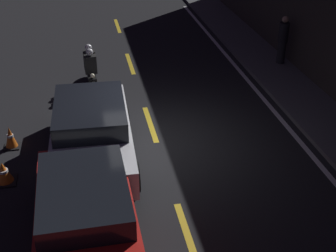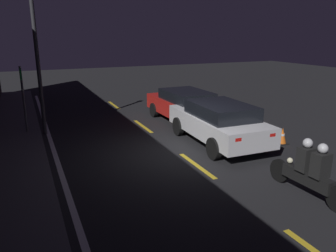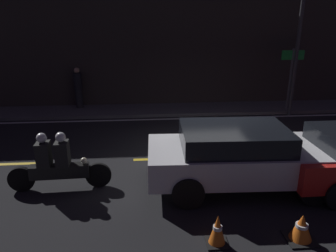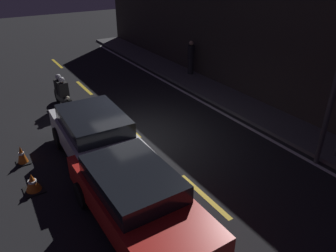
{
  "view_description": "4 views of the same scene",
  "coord_description": "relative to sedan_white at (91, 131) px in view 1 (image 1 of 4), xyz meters",
  "views": [
    {
      "loc": [
        10.0,
        -1.66,
        6.17
      ],
      "look_at": [
        0.62,
        0.17,
        0.81
      ],
      "focal_mm": 50.0,
      "sensor_mm": 36.0,
      "label": 1
    },
    {
      "loc": [
        -8.58,
        4.29,
        3.61
      ],
      "look_at": [
        -0.09,
        0.5,
        0.99
      ],
      "focal_mm": 35.0,
      "sensor_mm": 36.0,
      "label": 2
    },
    {
      "loc": [
        -1.73,
        -8.21,
        3.77
      ],
      "look_at": [
        -1.05,
        -0.02,
        0.96
      ],
      "focal_mm": 35.0,
      "sensor_mm": 36.0,
      "label": 3
    },
    {
      "loc": [
        8.53,
        -4.23,
        5.38
      ],
      "look_at": [
        1.28,
        0.3,
        0.93
      ],
      "focal_mm": 35.0,
      "sensor_mm": 36.0,
      "label": 4
    }
  ],
  "objects": [
    {
      "name": "sedan_white",
      "position": [
        0.0,
        0.0,
        0.0
      ],
      "size": [
        4.29,
        2.04,
        1.42
      ],
      "rotation": [
        0.0,
        0.0,
        -0.04
      ],
      "color": "silver",
      "rests_on": "ground"
    },
    {
      "name": "ground_plane",
      "position": [
        -0.45,
        1.6,
        -0.77
      ],
      "size": [
        56.0,
        56.0,
        0.0
      ],
      "primitive_type": "plane",
      "color": "black"
    },
    {
      "name": "taxi_red",
      "position": [
        3.0,
        -0.25,
        -0.03
      ],
      "size": [
        4.24,
        1.9,
        1.36
      ],
      "rotation": [
        0.0,
        0.0,
        0.01
      ],
      "color": "red",
      "rests_on": "ground"
    },
    {
      "name": "lane_dash_c",
      "position": [
        -1.45,
        1.6,
        -0.77
      ],
      "size": [
        2.0,
        0.14,
        0.01
      ],
      "color": "gold",
      "rests_on": "ground"
    },
    {
      "name": "traffic_cone_near",
      "position": [
        -0.94,
        -1.97,
        -0.5
      ],
      "size": [
        0.38,
        0.38,
        0.56
      ],
      "color": "black",
      "rests_on": "ground"
    },
    {
      "name": "raised_curb",
      "position": [
        -0.45,
        6.28,
        -0.71
      ],
      "size": [
        28.0,
        1.66,
        0.12
      ],
      "color": "#4C4C4F",
      "rests_on": "ground"
    },
    {
      "name": "traffic_cone_mid",
      "position": [
        0.55,
        -1.99,
        -0.53
      ],
      "size": [
        0.51,
        0.51,
        0.5
      ],
      "color": "black",
      "rests_on": "ground"
    },
    {
      "name": "lane_dash_a",
      "position": [
        -10.45,
        1.6,
        -0.77
      ],
      "size": [
        2.0,
        0.14,
        0.01
      ],
      "color": "gold",
      "rests_on": "ground"
    },
    {
      "name": "lane_solid_kerb",
      "position": [
        -0.45,
        5.2,
        -0.77
      ],
      "size": [
        25.2,
        0.14,
        0.01
      ],
      "color": "silver",
      "rests_on": "ground"
    },
    {
      "name": "motorcycle",
      "position": [
        -4.11,
        0.18,
        -0.14
      ],
      "size": [
        2.28,
        0.38,
        1.36
      ],
      "rotation": [
        0.0,
        0.0,
        0.03
      ],
      "color": "black",
      "rests_on": "ground"
    },
    {
      "name": "lane_dash_d",
      "position": [
        3.05,
        1.6,
        -0.77
      ],
      "size": [
        2.0,
        0.14,
        0.01
      ],
      "color": "gold",
      "rests_on": "ground"
    },
    {
      "name": "pedestrian",
      "position": [
        -4.74,
        6.73,
        0.18
      ],
      "size": [
        0.34,
        0.34,
        1.64
      ],
      "color": "black",
      "rests_on": "raised_curb"
    },
    {
      "name": "lane_dash_b",
      "position": [
        -5.95,
        1.6,
        -0.77
      ],
      "size": [
        2.0,
        0.14,
        0.01
      ],
      "color": "gold",
      "rests_on": "ground"
    }
  ]
}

